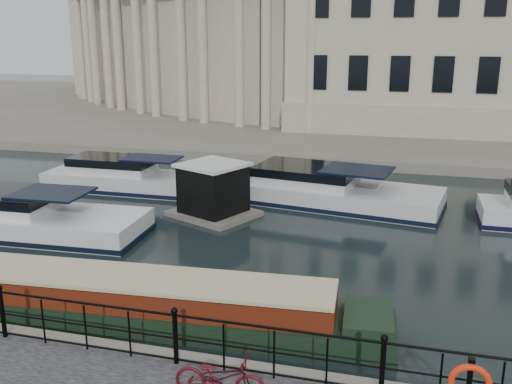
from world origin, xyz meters
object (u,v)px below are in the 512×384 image
Objects in this scene: life_ring_post at (470,384)px; bicycle at (220,377)px; narrowboat at (112,305)px; harbour_hut at (213,192)px.

bicycle is at bearing -173.38° from life_ring_post.
narrowboat is 8.73m from harbour_hut.
bicycle is 12.59m from harbour_hut.
life_ring_post is at bearing -22.12° from narrowboat.
harbour_hut is (-8.47, 11.35, -0.32)m from life_ring_post.
narrowboat is 3.63× the size of harbour_hut.
bicycle is at bearing -45.86° from harbour_hut.
bicycle is 0.44× the size of harbour_hut.
narrowboat is (-3.92, 3.14, -0.63)m from bicycle.
life_ring_post is 0.30× the size of harbour_hut.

